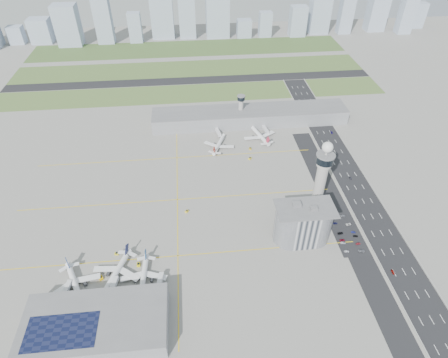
{
  "coord_description": "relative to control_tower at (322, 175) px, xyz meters",
  "views": [
    {
      "loc": [
        -24.67,
        -204.9,
        212.87
      ],
      "look_at": [
        0.0,
        35.0,
        15.0
      ],
      "focal_mm": 30.0,
      "sensor_mm": 36.0,
      "label": 1
    }
  ],
  "objects": [
    {
      "name": "jet_bridge_near_1",
      "position": [
        -155.0,
        -69.0,
        -32.19
      ],
      "size": [
        5.39,
        14.31,
        5.7
      ],
      "primitive_type": null,
      "rotation": [
        0.0,
        0.0,
        1.4
      ],
      "color": "silver",
      "rests_on": "ground"
    },
    {
      "name": "taxiway_line_v",
      "position": [
        -112.0,
        22.0,
        -35.04
      ],
      "size": [
        0.6,
        260.0,
        0.01
      ],
      "primitive_type": "cube",
      "color": "yellow",
      "rests_on": "ground"
    },
    {
      "name": "grass_strip_0",
      "position": [
        -92.0,
        217.0,
        -35.0
      ],
      "size": [
        480.0,
        50.0,
        0.08
      ],
      "primitive_type": "cube",
      "color": "#4E6B32",
      "rests_on": "ground"
    },
    {
      "name": "skyline_bldg_13",
      "position": [
        129.27,
        425.27,
        5.56
      ],
      "size": [
        32.26,
        25.81,
        81.2
      ],
      "primitive_type": "cube",
      "color": "#9EADC1",
      "rests_on": "ground"
    },
    {
      "name": "barrier_left",
      "position": [
        29.0,
        -8.0,
        -34.44
      ],
      "size": [
        0.6,
        500.0,
        1.2
      ],
      "primitive_type": "cube",
      "color": "#9E9E99",
      "rests_on": "ground"
    },
    {
      "name": "car_lot_3",
      "position": [
        11.28,
        -29.41,
        -34.41
      ],
      "size": [
        4.51,
        2.27,
        1.25
      ],
      "primitive_type": "imported",
      "rotation": [
        0.0,
        0.0,
        1.69
      ],
      "color": "black",
      "rests_on": "ground"
    },
    {
      "name": "skyline_bldg_10",
      "position": [
        1.27,
        415.68,
        -21.17
      ],
      "size": [
        23.01,
        18.41,
        27.75
      ],
      "primitive_type": "cube",
      "color": "#9EADC1",
      "rests_on": "ground"
    },
    {
      "name": "skyline_bldg_4",
      "position": [
        -276.47,
        407.19,
        -4.86
      ],
      "size": [
        35.81,
        28.65,
        60.36
      ],
      "primitive_type": "cube",
      "color": "#9EADC1",
      "rests_on": "ground"
    },
    {
      "name": "car_lot_6",
      "position": [
        20.71,
        -47.56,
        -34.4
      ],
      "size": [
        4.78,
        2.61,
        1.27
      ],
      "primitive_type": "imported",
      "rotation": [
        0.0,
        0.0,
        1.46
      ],
      "color": "gray",
      "rests_on": "ground"
    },
    {
      "name": "jet_bridge_far_1",
      "position": [
        -20.0,
        124.0,
        -32.19
      ],
      "size": [
        5.39,
        14.31,
        5.7
      ],
      "primitive_type": null,
      "rotation": [
        0.0,
        0.0,
        -1.4
      ],
      "color": "silver",
      "rests_on": "ground"
    },
    {
      "name": "car_hw_4",
      "position": [
        36.28,
        170.15,
        -34.43
      ],
      "size": [
        1.58,
        3.62,
        1.21
      ],
      "primitive_type": "imported",
      "rotation": [
        0.0,
        0.0,
        -0.04
      ],
      "color": "gray",
      "rests_on": "ground"
    },
    {
      "name": "control_tower",
      "position": [
        0.0,
        0.0,
        0.0
      ],
      "size": [
        14.0,
        14.0,
        64.5
      ],
      "color": "#ADAAA5",
      "rests_on": "ground"
    },
    {
      "name": "airplane_near_a",
      "position": [
        -179.14,
        -58.0,
        -29.49
      ],
      "size": [
        47.27,
        50.16,
        11.1
      ],
      "primitive_type": null,
      "rotation": [
        0.0,
        0.0,
        -1.14
      ],
      "color": "white",
      "rests_on": "ground"
    },
    {
      "name": "highway",
      "position": [
        43.0,
        -8.0,
        -34.99
      ],
      "size": [
        28.0,
        500.0,
        0.1
      ],
      "primitive_type": "cube",
      "color": "black",
      "rests_on": "ground"
    },
    {
      "name": "car_lot_4",
      "position": [
        10.87,
        -18.78,
        -34.45
      ],
      "size": [
        3.52,
        1.48,
        1.19
      ],
      "primitive_type": "imported",
      "rotation": [
        0.0,
        0.0,
        1.55
      ],
      "color": "#161848",
      "rests_on": "ground"
    },
    {
      "name": "car_lot_10",
      "position": [
        20.92,
        -20.82,
        -34.42
      ],
      "size": [
        4.72,
        2.77,
        1.23
      ],
      "primitive_type": "imported",
      "rotation": [
        0.0,
        0.0,
        1.74
      ],
      "color": "silver",
      "rests_on": "ground"
    },
    {
      "name": "skyline_bldg_6",
      "position": [
        -174.68,
        409.9,
        -12.44
      ],
      "size": [
        20.04,
        16.03,
        45.2
      ],
      "primitive_type": "cube",
      "color": "#9EADC1",
      "rests_on": "ground"
    },
    {
      "name": "skyline_bldg_11",
      "position": [
        36.28,
        415.34,
        -15.56
      ],
      "size": [
        20.22,
        16.18,
        38.97
      ],
      "primitive_type": "cube",
      "color": "#9EADC1",
      "rests_on": "ground"
    },
    {
      "name": "skyline_bldg_14",
      "position": [
        172.74,
        418.38,
        -0.67
      ],
      "size": [
        21.59,
        17.28,
        68.75
      ],
      "primitive_type": "cube",
      "color": "#9EADC1",
      "rests_on": "ground"
    },
    {
      "name": "tug_5",
      "position": [
        -39.47,
        89.05,
        -34.13
      ],
      "size": [
        2.43,
        3.31,
        1.82
      ],
      "primitive_type": null,
      "rotation": [
        0.0,
        0.0,
        -0.09
      ],
      "color": "gold",
      "rests_on": "ground"
    },
    {
      "name": "skyline_bldg_9",
      "position": [
        -41.73,
        424.32,
        -3.99
      ],
      "size": [
        36.96,
        29.57,
        62.11
      ],
      "primitive_type": "cube",
      "color": "#9EADC1",
      "rests_on": "ground"
    },
    {
      "name": "car_lot_11",
      "position": [
        19.8,
        -11.38,
        -34.47
      ],
      "size": [
        3.97,
        1.73,
        1.14
      ],
      "primitive_type": "imported",
      "rotation": [
        0.0,
        0.0,
        1.54
      ],
      "color": "gray",
      "rests_on": "ground"
    },
    {
      "name": "near_terminal",
      "position": [
        -160.07,
        -90.02,
        -28.62
      ],
      "size": [
        84.0,
        42.0,
        13.0
      ],
      "color": "gray",
      "rests_on": "ground"
    },
    {
      "name": "parking_lot",
      "position": [
        16.0,
        -30.0,
        -34.99
      ],
      "size": [
        20.0,
        44.0,
        0.1
      ],
      "primitive_type": "cube",
      "color": "black",
      "rests_on": "ground"
    },
    {
      "name": "ground",
      "position": [
        -72.0,
        -8.0,
        -35.04
      ],
      "size": [
        1000.0,
        1000.0,
        0.0
      ],
      "primitive_type": "plane",
      "color": "gray"
    },
    {
      "name": "taxiway_line_h_2",
      "position": [
        -112.0,
        82.0,
        -35.04
      ],
      "size": [
        260.0,
        0.6,
        0.01
      ],
      "primitive_type": "cube",
      "color": "yellow",
      "rests_on": "ground"
    },
    {
      "name": "taxiway_line_h_0",
      "position": [
        -112.0,
        -38.0,
        -35.04
      ],
      "size": [
        260.0,
        0.6,
        0.01
      ],
      "primitive_type": "cube",
      "color": "yellow",
      "rests_on": "ground"
    },
    {
      "name": "skyline_bldg_17",
      "position": [
        310.05,
        435.29,
        -14.51
      ],
      "size": [
        22.64,
        18.11,
        41.06
      ],
      "primitive_type": "cube",
      "color": "#9EADC1",
      "rests_on": "ground"
    },
    {
      "name": "skyline_bldg_16",
      "position": [
        273.49,
        407.96,
        0.74
      ],
      "size": [
        23.04,
        18.43,
        71.56
      ],
      "primitive_type": "cube",
      "color": "#9EADC1",
      "rests_on": "ground"
    },
    {
      "name": "skyline_bldg_5",
      "position": [
        -222.11,
        411.66,
        -1.6
      ],
      "size": [
        25.49,
        20.39,
        66.89
      ],
      "primitive_type": "cube",
      "color": "#9EADC1",
      "rests_on": "ground"
    },
    {
      "name": "car_lot_8",
      "position": [
        21.68,
        -33.28,
        -34.43
      ],
      "size": [
        3.74,
        1.88,
        1.22
      ],
      "primitive_type": "imported",
      "rotation": [
        0.0,
        0.0,
        1.45
      ],
      "color": "black",
      "rests_on": "ground"
    },
    {
      "name": "jet_bridge_near_0",
      "position": [
        -185.0,
        -69.0,
        -32.19
      ],
      "size": [
        5.39,
        14.31,
        5.7
      ],
      "primitive_type": null,
      "rotation": [
        0.0,
        0.0,
        1.4
      ],
      "color": "silver",
      "rests_on": "ground"
    },
    {
      "name": "jet_bridge_near_2",
      "position": [
        -125.0,
        -69.0,
        -32.19
      ],
      "size": [
        5.39,
        14.31,
        5.7
      ],
      "primitive_type": null,
      "rotation": [
        0.0,
        0.0,
        1.4
      ],
      "color": "silver",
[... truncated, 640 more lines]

